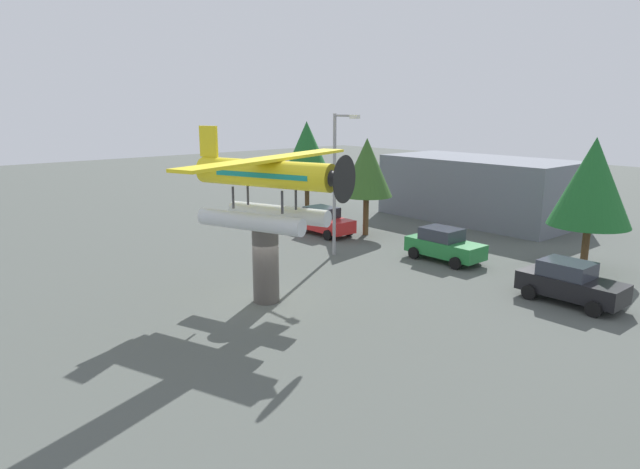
# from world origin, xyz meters

# --- Properties ---
(ground_plane) EXTENTS (140.00, 140.00, 0.00)m
(ground_plane) POSITION_xyz_m (0.00, 0.00, 0.00)
(ground_plane) COLOR #4C514C
(display_pedestal) EXTENTS (1.10, 1.10, 3.27)m
(display_pedestal) POSITION_xyz_m (0.00, 0.00, 1.63)
(display_pedestal) COLOR #4C4742
(display_pedestal) RESTS_ON ground
(floatplane_monument) EXTENTS (7.20, 10.17, 4.00)m
(floatplane_monument) POSITION_xyz_m (0.12, 0.04, 4.94)
(floatplane_monument) COLOR silver
(floatplane_monument) RESTS_ON display_pedestal
(car_near_red) EXTENTS (4.20, 2.02, 1.76)m
(car_near_red) POSITION_xyz_m (-8.00, 10.23, 0.88)
(car_near_red) COLOR red
(car_near_red) RESTS_ON ground
(car_mid_green) EXTENTS (4.20, 2.02, 1.76)m
(car_mid_green) POSITION_xyz_m (0.97, 10.90, 0.88)
(car_mid_green) COLOR #237A38
(car_mid_green) RESTS_ON ground
(car_far_black) EXTENTS (4.20, 2.02, 1.76)m
(car_far_black) POSITION_xyz_m (8.45, 9.51, 0.88)
(car_far_black) COLOR black
(car_far_black) RESTS_ON ground
(streetlight_primary) EXTENTS (1.84, 0.28, 7.70)m
(streetlight_primary) POSITION_xyz_m (-3.54, 7.27, 4.48)
(streetlight_primary) COLOR gray
(streetlight_primary) RESTS_ON ground
(storefront_building) EXTENTS (13.37, 6.62, 4.47)m
(storefront_building) POSITION_xyz_m (-4.43, 22.00, 2.23)
(storefront_building) COLOR slate
(storefront_building) RESTS_ON ground
(tree_west) EXTENTS (4.22, 4.22, 6.98)m
(tree_west) POSITION_xyz_m (-15.00, 14.64, 4.63)
(tree_west) COLOR brown
(tree_west) RESTS_ON ground
(tree_east) EXTENTS (3.28, 3.28, 6.16)m
(tree_east) POSITION_xyz_m (-6.13, 12.18, 4.31)
(tree_east) COLOR brown
(tree_east) RESTS_ON ground
(tree_center_back) EXTENTS (3.89, 3.89, 6.65)m
(tree_center_back) POSITION_xyz_m (6.72, 14.68, 4.47)
(tree_center_back) COLOR brown
(tree_center_back) RESTS_ON ground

